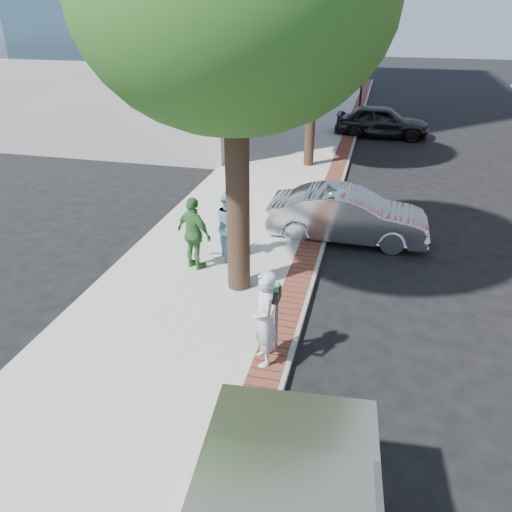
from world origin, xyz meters
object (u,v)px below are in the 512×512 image
(person_officer, at_px, (230,225))
(bg_car, at_px, (382,121))
(person_gray, at_px, (264,319))
(sedan_silver, at_px, (348,215))
(parking_meter, at_px, (276,305))
(person_green, at_px, (194,234))

(person_officer, height_order, bg_car, person_officer)
(person_gray, height_order, sedan_silver, person_gray)
(parking_meter, distance_m, person_officer, 4.16)
(person_gray, height_order, person_officer, person_gray)
(person_officer, relative_size, bg_car, 0.39)
(parking_meter, bearing_deg, person_gray, -113.67)
(person_officer, relative_size, sedan_silver, 0.40)
(person_officer, bearing_deg, person_gray, 174.50)
(sedan_silver, xyz_separation_m, bg_car, (0.66, 12.72, 0.05))
(parking_meter, xyz_separation_m, person_officer, (-1.99, 3.65, -0.16))
(person_gray, relative_size, bg_car, 0.41)
(sedan_silver, bearing_deg, person_gray, 170.84)
(person_gray, xyz_separation_m, sedan_silver, (1.00, 6.12, -0.35))
(person_officer, distance_m, bg_car, 15.26)
(sedan_silver, bearing_deg, bg_car, -2.84)
(person_officer, bearing_deg, parking_meter, 178.28)
(person_gray, distance_m, sedan_silver, 6.21)
(person_gray, bearing_deg, parking_meter, 134.54)
(parking_meter, height_order, sedan_silver, parking_meter)
(person_gray, bearing_deg, bg_car, 153.20)
(sedan_silver, bearing_deg, parking_meter, 171.73)
(person_green, bearing_deg, bg_car, -78.87)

